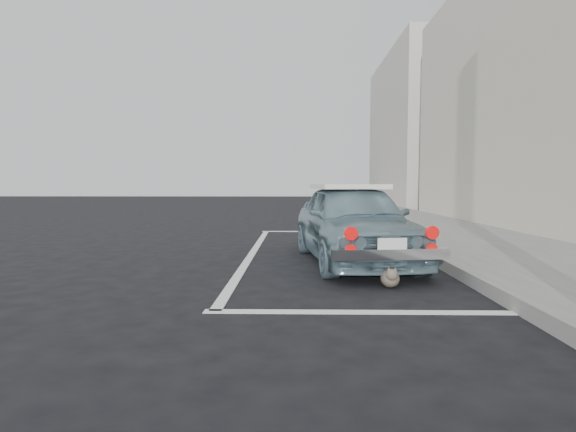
% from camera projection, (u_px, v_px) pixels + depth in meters
% --- Properties ---
extents(ground, '(80.00, 80.00, 0.00)m').
position_uv_depth(ground, '(312.00, 298.00, 4.56)').
color(ground, black).
rests_on(ground, ground).
extents(sidewalk, '(2.80, 40.00, 0.15)m').
position_uv_depth(sidewalk, '(528.00, 259.00, 6.49)').
color(sidewalk, slate).
rests_on(sidewalk, ground).
extents(building_far, '(3.50, 10.00, 8.00)m').
position_uv_depth(building_far, '(418.00, 132.00, 24.11)').
color(building_far, beige).
rests_on(building_far, ground).
extents(pline_rear, '(3.00, 0.12, 0.01)m').
position_uv_depth(pline_rear, '(369.00, 312.00, 4.05)').
color(pline_rear, silver).
rests_on(pline_rear, ground).
extents(pline_front, '(3.00, 0.12, 0.01)m').
position_uv_depth(pline_front, '(323.00, 231.00, 11.03)').
color(pline_front, silver).
rests_on(pline_front, ground).
extents(pline_side, '(0.12, 7.00, 0.01)m').
position_uv_depth(pline_side, '(253.00, 253.00, 7.57)').
color(pline_side, silver).
rests_on(pline_side, ground).
extents(retro_coupe, '(1.82, 3.64, 1.19)m').
position_uv_depth(retro_coupe, '(353.00, 222.00, 6.67)').
color(retro_coupe, gray).
rests_on(retro_coupe, ground).
extents(cat, '(0.23, 0.48, 0.26)m').
position_uv_depth(cat, '(390.00, 277.00, 5.04)').
color(cat, brown).
rests_on(cat, ground).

